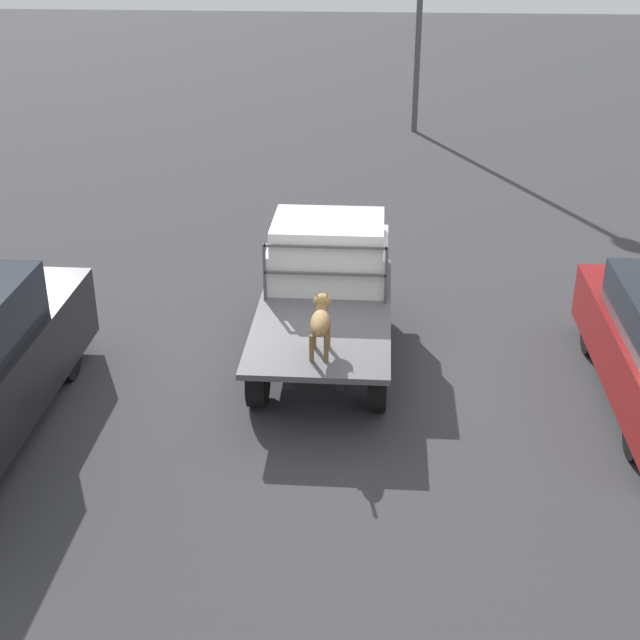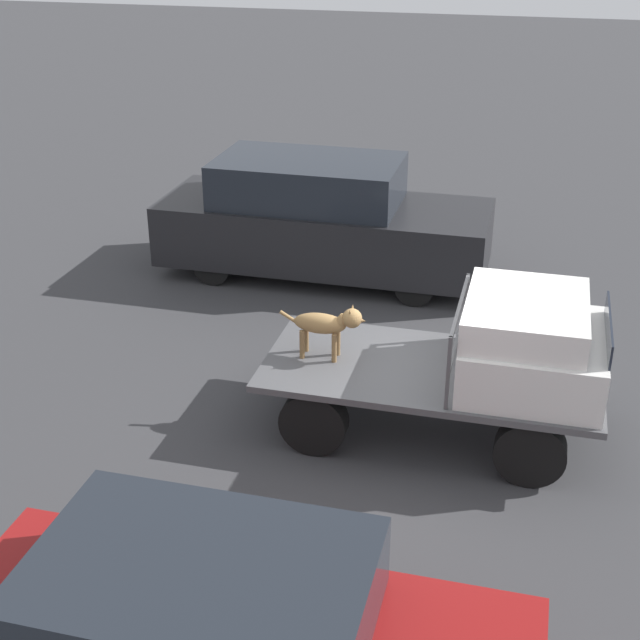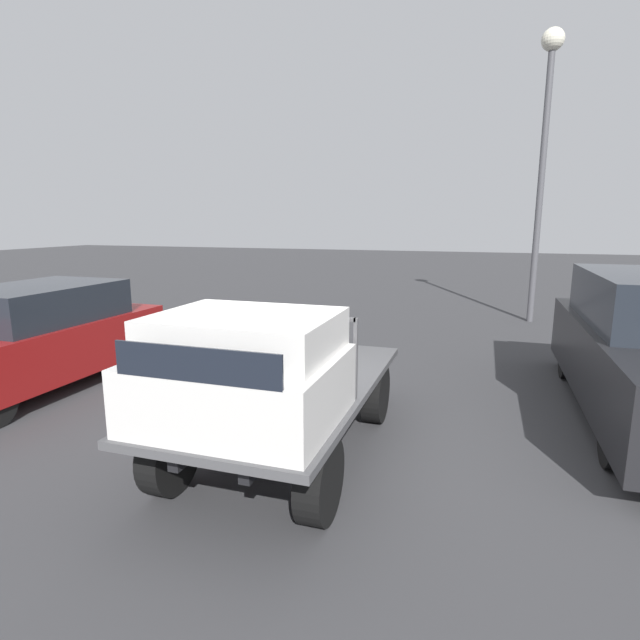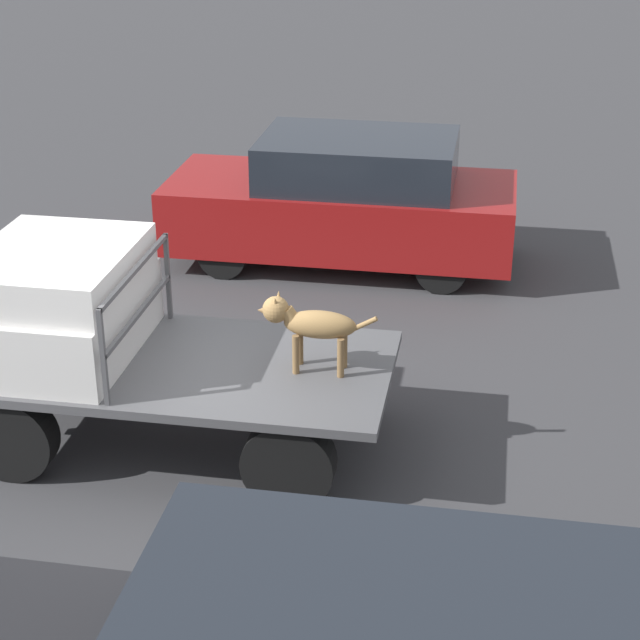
% 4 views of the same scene
% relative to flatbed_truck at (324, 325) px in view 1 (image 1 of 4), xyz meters
% --- Properties ---
extents(ground_plane, '(80.00, 80.00, 0.00)m').
position_rel_flatbed_truck_xyz_m(ground_plane, '(0.00, 0.00, -0.59)').
color(ground_plane, '#38383A').
extents(flatbed_truck, '(3.82, 1.86, 0.82)m').
position_rel_flatbed_truck_xyz_m(flatbed_truck, '(0.00, 0.00, 0.00)').
color(flatbed_truck, black).
rests_on(flatbed_truck, ground).
extents(truck_cab, '(1.52, 1.74, 0.96)m').
position_rel_flatbed_truck_xyz_m(truck_cab, '(1.07, 0.00, 0.69)').
color(truck_cab, silver).
rests_on(truck_cab, flatbed_truck).
extents(truck_headboard, '(0.04, 1.74, 0.84)m').
position_rel_flatbed_truck_xyz_m(truck_headboard, '(0.27, 0.00, 0.79)').
color(truck_headboard, '#4C4C4F').
rests_on(truck_headboard, flatbed_truck).
extents(dog, '(1.02, 0.24, 0.68)m').
position_rel_flatbed_truck_xyz_m(dog, '(-1.20, -0.04, 0.67)').
color(dog, brown).
rests_on(dog, flatbed_truck).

